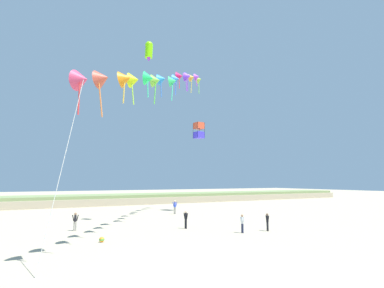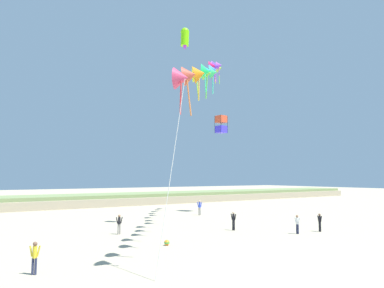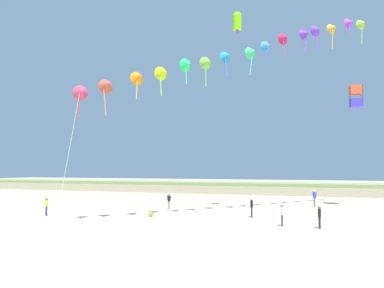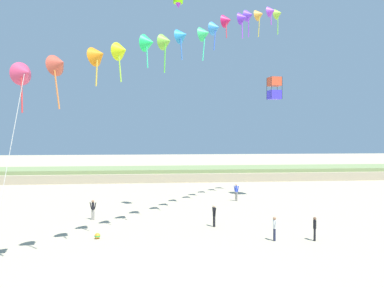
{
  "view_description": "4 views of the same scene",
  "coord_description": "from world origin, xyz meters",
  "px_view_note": "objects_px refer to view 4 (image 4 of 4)",
  "views": [
    {
      "loc": [
        -8.25,
        -14.07,
        4.24
      ],
      "look_at": [
        3.6,
        8.06,
        7.32
      ],
      "focal_mm": 28.0,
      "sensor_mm": 36.0,
      "label": 1
    },
    {
      "loc": [
        -14.88,
        -12.47,
        4.52
      ],
      "look_at": [
        -0.46,
        9.65,
        7.05
      ],
      "focal_mm": 32.0,
      "sensor_mm": 36.0,
      "label": 2
    },
    {
      "loc": [
        11.66,
        -22.24,
        3.94
      ],
      "look_at": [
        -0.17,
        8.09,
        5.9
      ],
      "focal_mm": 38.0,
      "sensor_mm": 36.0,
      "label": 3
    },
    {
      "loc": [
        -0.5,
        -18.05,
        6.49
      ],
      "look_at": [
        2.71,
        11.59,
        5.86
      ],
      "focal_mm": 38.0,
      "sensor_mm": 36.0,
      "label": 4
    }
  ],
  "objects_px": {
    "person_near_right": "(236,191)",
    "person_mid_center": "(274,227)",
    "person_far_right": "(214,214)",
    "beach_ball": "(97,236)",
    "person_near_left": "(93,208)",
    "large_kite_mid_trail": "(274,88)",
    "person_far_center": "(315,227)"
  },
  "relations": [
    {
      "from": "person_near_right",
      "to": "person_mid_center",
      "type": "height_order",
      "value": "person_near_right"
    },
    {
      "from": "person_far_right",
      "to": "beach_ball",
      "type": "distance_m",
      "value": 8.25
    },
    {
      "from": "person_near_right",
      "to": "person_far_right",
      "type": "relative_size",
      "value": 1.11
    },
    {
      "from": "person_near_left",
      "to": "person_mid_center",
      "type": "relative_size",
      "value": 1.04
    },
    {
      "from": "person_near_left",
      "to": "person_near_right",
      "type": "height_order",
      "value": "person_near_right"
    },
    {
      "from": "large_kite_mid_trail",
      "to": "person_far_center",
      "type": "bearing_deg",
      "value": -99.13
    },
    {
      "from": "person_mid_center",
      "to": "person_far_center",
      "type": "xyz_separation_m",
      "value": [
        2.47,
        -0.25,
        -0.01
      ]
    },
    {
      "from": "person_near_left",
      "to": "person_mid_center",
      "type": "bearing_deg",
      "value": -32.23
    },
    {
      "from": "person_near_right",
      "to": "large_kite_mid_trail",
      "type": "relative_size",
      "value": 0.78
    },
    {
      "from": "person_mid_center",
      "to": "beach_ball",
      "type": "relative_size",
      "value": 4.11
    },
    {
      "from": "person_near_right",
      "to": "person_mid_center",
      "type": "bearing_deg",
      "value": -93.57
    },
    {
      "from": "person_mid_center",
      "to": "large_kite_mid_trail",
      "type": "height_order",
      "value": "large_kite_mid_trail"
    },
    {
      "from": "person_near_left",
      "to": "person_far_right",
      "type": "height_order",
      "value": "person_far_right"
    },
    {
      "from": "person_mid_center",
      "to": "person_far_center",
      "type": "bearing_deg",
      "value": -5.87
    },
    {
      "from": "large_kite_mid_trail",
      "to": "person_mid_center",
      "type": "bearing_deg",
      "value": -107.5
    },
    {
      "from": "person_far_center",
      "to": "large_kite_mid_trail",
      "type": "relative_size",
      "value": 0.66
    },
    {
      "from": "person_near_right",
      "to": "large_kite_mid_trail",
      "type": "distance_m",
      "value": 11.16
    },
    {
      "from": "person_near_right",
      "to": "person_far_center",
      "type": "relative_size",
      "value": 1.19
    },
    {
      "from": "person_far_center",
      "to": "person_mid_center",
      "type": "bearing_deg",
      "value": 174.13
    },
    {
      "from": "person_near_right",
      "to": "person_far_center",
      "type": "distance_m",
      "value": 15.47
    },
    {
      "from": "person_far_center",
      "to": "beach_ball",
      "type": "distance_m",
      "value": 13.52
    },
    {
      "from": "person_far_center",
      "to": "beach_ball",
      "type": "bearing_deg",
      "value": 171.83
    },
    {
      "from": "person_mid_center",
      "to": "person_far_right",
      "type": "bearing_deg",
      "value": 126.37
    },
    {
      "from": "person_near_left",
      "to": "person_far_right",
      "type": "distance_m",
      "value": 9.49
    },
    {
      "from": "person_near_left",
      "to": "person_far_right",
      "type": "xyz_separation_m",
      "value": [
        8.87,
        -3.36,
        0.03
      ]
    },
    {
      "from": "person_near_left",
      "to": "person_far_center",
      "type": "height_order",
      "value": "person_near_left"
    },
    {
      "from": "large_kite_mid_trail",
      "to": "beach_ball",
      "type": "distance_m",
      "value": 24.34
    },
    {
      "from": "large_kite_mid_trail",
      "to": "beach_ball",
      "type": "bearing_deg",
      "value": -137.72
    },
    {
      "from": "person_far_center",
      "to": "beach_ball",
      "type": "height_order",
      "value": "person_far_center"
    },
    {
      "from": "person_near_left",
      "to": "large_kite_mid_trail",
      "type": "xyz_separation_m",
      "value": [
        17.06,
        8.7,
        10.41
      ]
    },
    {
      "from": "person_mid_center",
      "to": "beach_ball",
      "type": "bearing_deg",
      "value": 171.31
    },
    {
      "from": "person_near_left",
      "to": "person_far_right",
      "type": "bearing_deg",
      "value": -20.73
    }
  ]
}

